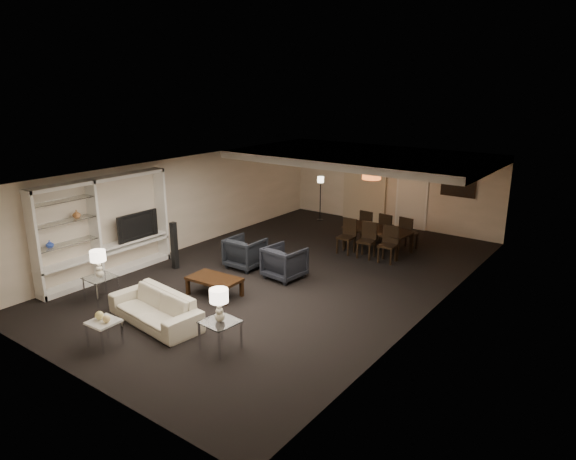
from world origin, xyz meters
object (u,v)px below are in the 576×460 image
Objects in this scene: vase_amber at (77,214)px; chair_fr at (409,233)px; pendant_light at (372,175)px; sofa at (155,308)px; chair_nl at (346,237)px; table_lamp_right at (219,305)px; armchair_right at (285,262)px; coffee_table at (215,287)px; television at (135,225)px; armchair_left at (245,253)px; vase_blue at (50,244)px; dining_table at (377,240)px; floor_lamp at (320,199)px; side_table_right at (221,335)px; table_lamp_left at (99,264)px; chair_fl at (369,226)px; marble_table at (105,333)px; chair_nr at (387,245)px; chair_nm at (366,241)px; chair_fm at (388,229)px; floor_speaker at (174,246)px; side_table_left at (101,289)px.

vase_amber is 8.36m from chair_fr.
pendant_light is 0.25× the size of sofa.
pendant_light is at bearing 90.03° from chair_nl.
vase_amber is (-4.48, 0.28, 0.83)m from table_lamp_right.
chair_fr reaches higher than armchair_right.
armchair_right reaches higher than coffee_table.
pendant_light is 6.45m from television.
vase_blue is (-2.18, -3.70, 0.76)m from armchair_left.
dining_table is 3.52m from floor_lamp.
pendant_light reaches higher than vase_amber.
pendant_light is 7.27m from side_table_right.
table_lamp_left is 1.39m from vase_amber.
vase_amber reaches higher than dining_table.
vase_amber is (-3.38, -3.02, 1.27)m from armchair_right.
chair_fl is 2.67m from floor_lamp.
dining_table is 1.92× the size of chair_nl.
side_table_right is 2.03m from marble_table.
vase_blue reaches higher than table_lamp_right.
side_table_right is at bearing 32.91° from marble_table.
marble_table is 8.36m from chair_fr.
chair_nr reaches higher than marble_table.
chair_nl is 1.77m from chair_fr.
vase_amber reaches higher than sofa.
pendant_light is 4.28m from armchair_left.
armchair_left is at bearing 71.57° from table_lamp_left.
armchair_left is at bearing 5.30° from armchair_right.
armchair_right is 0.91× the size of chair_nm.
vase_blue is at bearing 165.87° from marble_table.
chair_fl is 1.00× the size of chair_fm.
pendant_light reaches higher than dining_table.
chair_fr is at bearing 54.38° from vase_amber.
table_lamp_left is 0.33× the size of dining_table.
chair_nm is 1.00× the size of chair_fm.
vase_amber is 2.37m from floor_speaker.
chair_fl reaches higher than sofa.
table_lamp_left is at bearing 20.35° from vase_blue.
vase_amber reaches higher than chair_fm.
vase_amber is (-4.48, 0.28, 1.39)m from side_table_right.
armchair_left is 3.93m from vase_amber.
armchair_right is 5.32m from floor_lamp.
side_table_left is 1.00× the size of side_table_right.
vase_amber reaches higher than armchair_left.
sofa is at bearing -90.00° from coffee_table.
chair_fr is (1.21, -0.02, -1.46)m from pendant_light.
sofa is 2.22× the size of chair_fr.
chair_nl is at bearing 50.24° from floor_speaker.
vase_amber is (-1.08, 0.28, 1.39)m from side_table_left.
armchair_right is 2.77m from floor_speaker.
side_table_right is at bearing -32.55° from floor_speaker.
pendant_light reaches higher than vase_blue.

